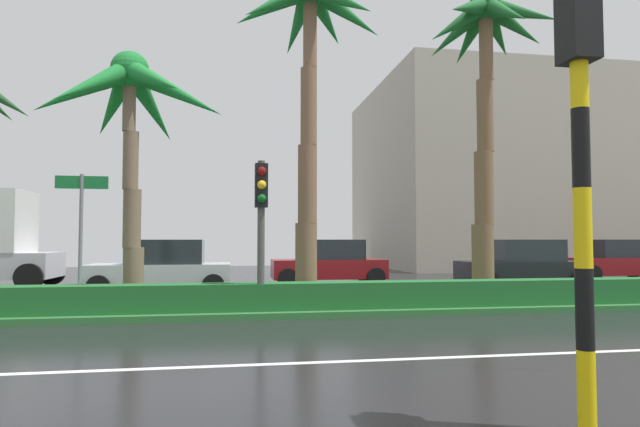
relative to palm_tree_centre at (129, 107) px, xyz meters
The scene contains 13 objects.
ground_plane 5.60m from the palm_tree_centre, 151.47° to the left, with size 90.00×42.00×0.10m, color black.
median_strip 5.35m from the palm_tree_centre, behind, with size 85.50×4.00×0.15m, color #2D6B33.
palm_tree_centre is the anchor object (origin of this frame).
palm_tree_centre_right 4.75m from the palm_tree_centre, ahead, with size 4.11×4.03×8.49m.
palm_tree_mid_right 9.49m from the palm_tree_centre, ahead, with size 3.75×3.69×8.48m.
traffic_signal_median_right 4.19m from the palm_tree_centre, 24.84° to the right, with size 0.28×0.43×3.32m.
street_name_sign 3.07m from the palm_tree_centre, 131.04° to the right, with size 1.10×0.08×3.00m.
traffic_signal_foreground 10.60m from the palm_tree_centre, 57.64° to the right, with size 0.28×0.43×4.39m.
car_in_traffic_second 5.89m from the palm_tree_centre, 85.96° to the left, with size 4.30×2.02×1.72m.
car_in_traffic_third 10.21m from the palm_tree_centre, 48.85° to the left, with size 4.30×2.02×1.72m.
car_in_traffic_fourth 13.90m from the palm_tree_centre, 18.89° to the left, with size 4.30×2.02×1.72m.
car_in_traffic_fifth 20.31m from the palm_tree_centre, 21.29° to the left, with size 4.30×2.02×1.72m.
building_far_right 27.60m from the palm_tree_centre, 46.21° to the left, with size 14.85×14.46×11.62m.
Camera 1 is at (4.74, -5.50, 1.73)m, focal length 30.09 mm.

